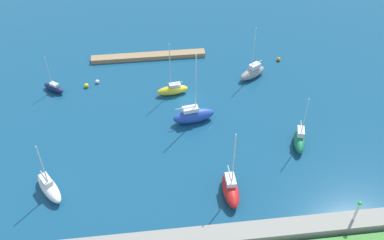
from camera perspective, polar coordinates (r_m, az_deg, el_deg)
water at (r=80.88m, az=-0.66°, el=2.88°), size 160.00×160.00×0.00m
pier_dock at (r=92.17m, az=-5.73°, el=8.35°), size 23.74×2.08×0.90m
breakwater at (r=59.44m, az=2.69°, el=-15.09°), size 59.32×2.80×1.49m
harbor_beacon at (r=62.28m, az=20.91°, el=-10.92°), size 0.56×0.56×3.73m
sailboat_gray_off_beacon at (r=86.40m, az=7.96°, el=6.23°), size 6.27×4.89×11.12m
sailboat_navy_far_south at (r=86.19m, az=-17.73°, el=4.08°), size 4.60×4.01×7.61m
sailboat_yellow_inner_mooring at (r=81.32m, az=-2.56°, el=4.00°), size 6.08×2.44×11.02m
sailboat_green_far_north at (r=72.87m, az=13.96°, el=-2.50°), size 3.26×6.06×9.91m
sailboat_red_along_channel at (r=63.79m, az=5.09°, el=-9.01°), size 2.27×6.62×12.47m
sailboat_white_outer_mooring at (r=67.30m, az=-18.29°, el=-8.40°), size 5.24×6.81×9.82m
sailboat_blue_near_pier at (r=74.97m, az=0.20°, el=0.64°), size 7.60×3.46×13.65m
mooring_buoy_orange at (r=92.64m, az=11.33°, el=7.85°), size 0.79×0.79×0.79m
mooring_buoy_yellow at (r=85.76m, az=-13.72°, el=4.43°), size 0.85×0.85×0.85m
mooring_buoy_white at (r=86.39m, az=-12.34°, el=4.96°), size 0.77×0.77×0.77m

